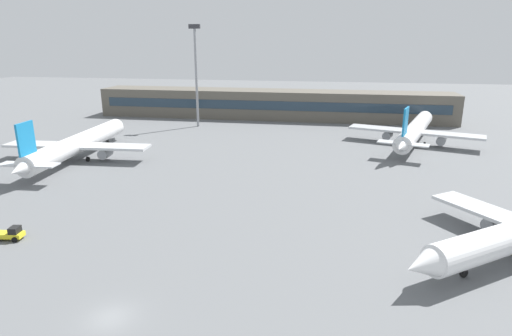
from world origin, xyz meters
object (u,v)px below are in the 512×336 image
Objects in this scene: airplane_mid at (80,143)px; baggage_tug_yellow at (10,234)px; floodlight_tower_west at (196,69)px; airplane_far at (415,130)px.

baggage_tug_yellow is (13.17, -37.90, -2.56)m from airplane_mid.
floodlight_tower_west is (0.86, 76.86, 15.62)m from baggage_tug_yellow.
airplane_far is at bearing -11.18° from floodlight_tower_west.
airplane_mid is at bearing 109.16° from baggage_tug_yellow.
airplane_far reaches higher than baggage_tug_yellow.
airplane_mid is 40.20m from baggage_tug_yellow.
airplane_far is 1.53× the size of floodlight_tower_west.
airplane_mid is 78.09m from airplane_far.
airplane_mid is 1.55× the size of floodlight_tower_west.
floodlight_tower_west is at bearing 168.82° from airplane_far.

